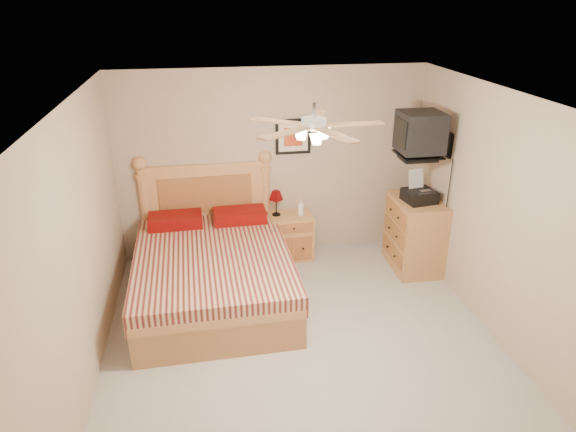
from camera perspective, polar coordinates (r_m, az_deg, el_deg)
name	(u,v)px	position (r m, az deg, el deg)	size (l,w,h in m)	color
floor	(305,350)	(5.37, 1.90, -14.69)	(4.50, 4.50, 0.00)	#A19A92
ceiling	(309,103)	(4.29, 2.36, 12.44)	(4.00, 4.50, 0.04)	white
wall_back	(272,165)	(6.76, -1.73, 5.74)	(4.00, 0.04, 2.50)	tan
wall_front	(393,430)	(2.94, 11.64, -22.30)	(4.00, 0.04, 2.50)	tan
wall_left	(78,257)	(4.75, -22.31, -4.27)	(0.04, 4.50, 2.50)	tan
wall_right	(508,225)	(5.44, 23.22, -0.89)	(0.04, 4.50, 2.50)	tan
bed	(211,243)	(5.85, -8.53, -3.04)	(1.71, 2.25, 1.46)	tan
nightstand	(291,236)	(6.92, 0.29, -2.24)	(0.57, 0.43, 0.62)	tan
table_lamp	(276,203)	(6.72, -1.33, 1.47)	(0.19, 0.19, 0.34)	#5E0507
lotion_bottle	(301,207)	(6.74, 1.43, 0.95)	(0.08, 0.08, 0.22)	white
framed_picture	(293,136)	(6.68, 0.57, 8.83)	(0.46, 0.04, 0.46)	black
dresser	(415,234)	(6.79, 13.92, -1.94)	(0.56, 0.80, 0.95)	#A66738
fax_machine	(420,187)	(6.49, 14.50, 3.15)	(0.36, 0.38, 0.38)	black
magazine_lower	(411,192)	(6.80, 13.56, 2.59)	(0.22, 0.29, 0.03)	beige
magazine_upper	(411,190)	(6.81, 13.53, 2.84)	(0.18, 0.25, 0.02)	gray
wall_tv	(432,135)	(6.25, 15.73, 8.69)	(0.56, 0.46, 0.58)	black
ceiling_fan	(314,126)	(4.13, 2.90, 9.99)	(1.14, 1.14, 0.28)	white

